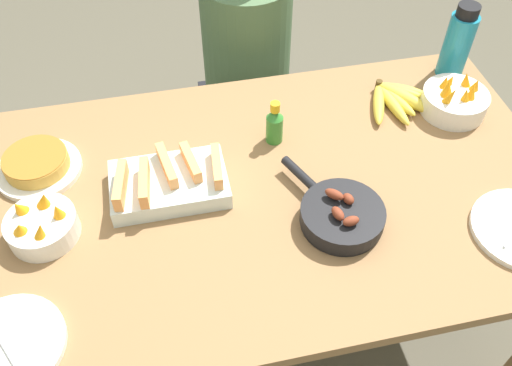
% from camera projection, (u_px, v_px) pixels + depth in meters
% --- Properties ---
extents(ground_plane, '(14.00, 14.00, 0.00)m').
position_uv_depth(ground_plane, '(256.00, 318.00, 1.95)').
color(ground_plane, '#565142').
extents(dining_table, '(1.63, 0.92, 0.71)m').
position_uv_depth(dining_table, '(256.00, 211.00, 1.48)').
color(dining_table, olive).
rests_on(dining_table, ground_plane).
extents(banana_bunch, '(0.22, 0.21, 0.04)m').
position_uv_depth(banana_bunch, '(395.00, 98.00, 1.64)').
color(banana_bunch, gold).
rests_on(banana_bunch, dining_table).
extents(melon_tray, '(0.30, 0.19, 0.10)m').
position_uv_depth(melon_tray, '(169.00, 182.00, 1.39)').
color(melon_tray, silver).
rests_on(melon_tray, dining_table).
extents(skillet, '(0.21, 0.32, 0.08)m').
position_uv_depth(skillet, '(341.00, 215.00, 1.33)').
color(skillet, black).
rests_on(skillet, dining_table).
extents(frittata_plate_center, '(0.23, 0.23, 0.06)m').
position_uv_depth(frittata_plate_center, '(37.00, 165.00, 1.44)').
color(frittata_plate_center, silver).
rests_on(frittata_plate_center, dining_table).
extents(empty_plate_far_left, '(0.24, 0.24, 0.02)m').
position_uv_depth(empty_plate_far_left, '(9.00, 346.00, 1.13)').
color(empty_plate_far_left, silver).
rests_on(empty_plate_far_left, dining_table).
extents(fruit_bowl_mango, '(0.19, 0.19, 0.12)m').
position_uv_depth(fruit_bowl_mango, '(454.00, 100.00, 1.60)').
color(fruit_bowl_mango, silver).
rests_on(fruit_bowl_mango, dining_table).
extents(fruit_bowl_citrus, '(0.17, 0.17, 0.11)m').
position_uv_depth(fruit_bowl_citrus, '(42.00, 225.00, 1.30)').
color(fruit_bowl_citrus, silver).
rests_on(fruit_bowl_citrus, dining_table).
extents(water_bottle, '(0.08, 0.08, 0.24)m').
position_uv_depth(water_bottle, '(458.00, 43.00, 1.66)').
color(water_bottle, teal).
rests_on(water_bottle, dining_table).
extents(hot_sauce_bottle, '(0.05, 0.05, 0.14)m').
position_uv_depth(hot_sauce_bottle, '(275.00, 124.00, 1.50)').
color(hot_sauce_bottle, '#337F2D').
rests_on(hot_sauce_bottle, dining_table).
extents(person_figure, '(0.35, 0.35, 1.14)m').
position_uv_depth(person_figure, '(247.00, 84.00, 2.08)').
color(person_figure, black).
rests_on(person_figure, ground_plane).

